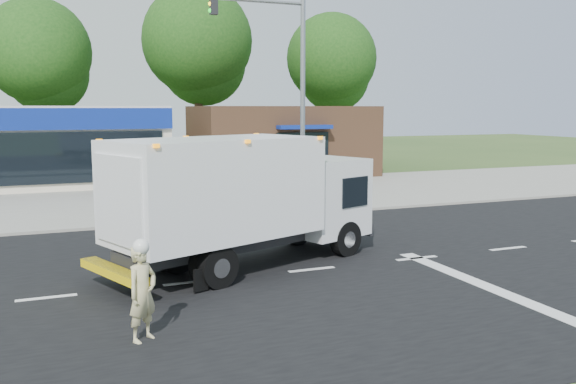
# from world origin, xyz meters

# --- Properties ---
(ground) EXTENTS (120.00, 120.00, 0.00)m
(ground) POSITION_xyz_m (0.00, 0.00, 0.00)
(ground) COLOR #385123
(ground) RESTS_ON ground
(road_asphalt) EXTENTS (60.00, 14.00, 0.02)m
(road_asphalt) POSITION_xyz_m (0.00, 0.00, 0.00)
(road_asphalt) COLOR black
(road_asphalt) RESTS_ON ground
(sidewalk) EXTENTS (60.00, 2.40, 0.12)m
(sidewalk) POSITION_xyz_m (0.00, 8.20, 0.06)
(sidewalk) COLOR gray
(sidewalk) RESTS_ON ground
(parking_apron) EXTENTS (60.00, 9.00, 0.02)m
(parking_apron) POSITION_xyz_m (0.00, 14.00, 0.01)
(parking_apron) COLOR gray
(parking_apron) RESTS_ON ground
(lane_markings) EXTENTS (55.20, 7.00, 0.01)m
(lane_markings) POSITION_xyz_m (1.35, -1.35, 0.02)
(lane_markings) COLOR silver
(lane_markings) RESTS_ON road_asphalt
(ems_box_truck) EXTENTS (7.60, 4.71, 3.23)m
(ems_box_truck) POSITION_xyz_m (-1.47, 0.84, 1.86)
(ems_box_truck) COLOR black
(ems_box_truck) RESTS_ON ground
(emergency_worker) EXTENTS (0.72, 0.68, 1.76)m
(emergency_worker) POSITION_xyz_m (-4.48, -3.07, 0.87)
(emergency_worker) COLOR #C8BD85
(emergency_worker) RESTS_ON ground
(brown_storefront) EXTENTS (10.00, 6.70, 4.00)m
(brown_storefront) POSITION_xyz_m (7.00, 19.98, 2.00)
(brown_storefront) COLOR #382316
(brown_storefront) RESTS_ON ground
(traffic_signal_pole) EXTENTS (3.51, 0.25, 8.00)m
(traffic_signal_pole) POSITION_xyz_m (2.35, 7.60, 4.92)
(traffic_signal_pole) COLOR gray
(traffic_signal_pole) RESTS_ON ground
(background_trees) EXTENTS (36.77, 7.39, 12.10)m
(background_trees) POSITION_xyz_m (-0.85, 28.16, 7.38)
(background_trees) COLOR #332114
(background_trees) RESTS_ON ground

